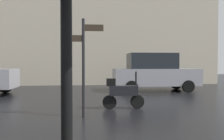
# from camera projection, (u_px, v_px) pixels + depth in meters

# --- Properties ---
(parked_scooter) EXTENTS (1.39, 0.32, 1.23)m
(parked_scooter) POSITION_uv_depth(u_px,v_px,m) (122.00, 92.00, 7.99)
(parked_scooter) COLOR black
(parked_scooter) RESTS_ON ground
(parked_car_right) EXTENTS (4.59, 1.86, 2.06)m
(parked_car_right) POSITION_uv_depth(u_px,v_px,m) (154.00, 72.00, 13.17)
(parked_car_right) COLOR gray
(parked_car_right) RESTS_ON ground
(street_signpost) EXTENTS (1.08, 0.08, 2.75)m
(street_signpost) POSITION_uv_depth(u_px,v_px,m) (84.00, 57.00, 6.73)
(street_signpost) COLOR black
(street_signpost) RESTS_ON ground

